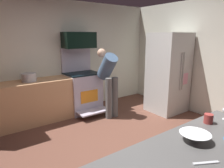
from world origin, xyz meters
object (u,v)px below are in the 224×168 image
Objects in this scene: refrigerator at (168,73)px; stock_pot at (29,77)px; oven_range at (83,91)px; mixing_bowl_small at (195,137)px; mug_tea at (208,119)px; microwave at (79,40)px; person_cook at (108,77)px.

stock_pot is (-2.87, 1.19, 0.05)m from refrigerator.
oven_range is 3.43m from mixing_bowl_small.
mug_tea is at bearing 15.73° from mixing_bowl_small.
refrigerator is at bearing -22.58° from stock_pot.
refrigerator is at bearing -35.17° from oven_range.
refrigerator is at bearing -37.24° from microwave.
oven_range is at bearing 144.83° from refrigerator.
mug_tea is (-0.51, -2.58, 0.05)m from person_cook.
microwave is 3.57m from mixing_bowl_small.
oven_range is 0.81× the size of refrigerator.
oven_range is 14.92× the size of mug_tea.
microwave is 2.58× the size of stock_pot.
microwave reaches higher than refrigerator.
refrigerator is (1.68, -1.27, -0.77)m from microwave.
mixing_bowl_small is at bearing -109.73° from person_cook.
mixing_bowl_small is 2.64× the size of mug_tea.
microwave reaches higher than stock_pot.
mug_tea is at bearing -132.56° from refrigerator.
oven_range is at bearing -0.63° from stock_pot.
person_cook is (0.33, -0.72, -0.80)m from microwave.
stock_pot is at bearing 107.43° from mug_tea.
person_cook is 1.66m from stock_pot.
microwave is 0.40× the size of refrigerator.
person_cook is 2.64m from mug_tea.
person_cook is at bearing 78.73° from mug_tea.
person_cook is 2.88m from mixing_bowl_small.
person_cook is 14.94× the size of mug_tea.
oven_range is 2.09m from refrigerator.
oven_range reaches higher than mug_tea.
oven_range is 1.00× the size of person_cook.
refrigerator is 6.53× the size of stock_pot.
oven_range is 5.31× the size of stock_pot.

